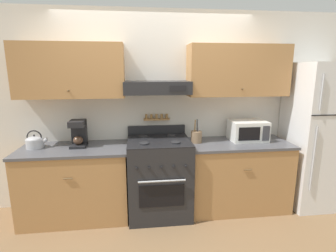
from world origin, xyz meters
TOP-DOWN VIEW (x-y plane):
  - ground_plane at (0.00, 0.00)m, footprint 16.00×16.00m
  - wall_back at (0.00, 0.63)m, footprint 5.20×0.46m
  - counter_left at (-1.02, 0.34)m, footprint 1.28×0.67m
  - counter_right at (1.03, 0.34)m, footprint 1.30×0.67m
  - stove_range at (-0.00, 0.31)m, footprint 0.76×0.73m
  - refrigerator at (2.09, 0.32)m, footprint 0.70×0.70m
  - tea_kettle at (-1.47, 0.39)m, footprint 0.26×0.20m
  - coffee_maker at (-0.97, 0.42)m, footprint 0.18×0.24m
  - microwave at (1.18, 0.41)m, footprint 0.46×0.35m
  - utensil_crock at (0.49, 0.39)m, footprint 0.14×0.14m

SIDE VIEW (x-z plane):
  - ground_plane at x=0.00m, z-range 0.00..0.00m
  - counter_right at x=1.03m, z-range 0.00..0.89m
  - counter_left at x=-1.02m, z-range 0.00..0.89m
  - stove_range at x=0.00m, z-range -0.05..1.03m
  - refrigerator at x=2.09m, z-range 0.00..1.89m
  - tea_kettle at x=-1.47m, z-range 0.86..1.08m
  - utensil_crock at x=0.49m, z-range 0.82..1.12m
  - microwave at x=1.18m, z-range 0.89..1.16m
  - coffee_maker at x=-0.97m, z-range 0.90..1.22m
  - wall_back at x=0.00m, z-range 0.18..2.73m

